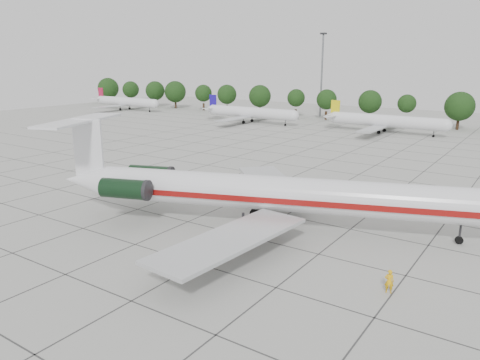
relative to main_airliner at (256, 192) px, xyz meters
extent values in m
plane|color=#A6A69F|center=(-7.10, 5.00, -3.95)|extent=(260.00, 260.00, 0.00)
cube|color=#383838|center=(-7.10, 20.00, -3.94)|extent=(170.00, 170.00, 0.02)
cylinder|color=silver|center=(2.49, 0.92, -0.04)|extent=(39.07, 17.40, 3.69)
cone|color=silver|center=(-19.03, -7.02, -0.04)|extent=(6.53, 5.40, 3.69)
cube|color=maroon|center=(1.84, 2.67, -0.32)|extent=(36.76, 13.62, 0.62)
cube|color=maroon|center=(3.14, -0.83, -0.32)|extent=(36.76, 13.62, 0.62)
cube|color=#B7BABC|center=(-3.62, 9.40, -1.55)|extent=(15.54, 15.47, 0.34)
cube|color=#B7BABC|center=(3.35, -9.50, -1.55)|extent=(6.52, 17.15, 0.34)
cube|color=black|center=(-13.60, -2.33, 0.30)|extent=(2.81, 2.22, 0.28)
cylinder|color=black|center=(-13.87, -1.60, 0.30)|extent=(5.77, 3.85, 2.13)
cube|color=black|center=(-11.86, -7.06, 0.30)|extent=(2.81, 2.22, 0.28)
cylinder|color=black|center=(-11.59, -7.79, 0.30)|extent=(5.77, 3.85, 2.13)
cube|color=silver|center=(-18.51, -6.83, 3.88)|extent=(3.47, 1.53, 6.71)
cube|color=silver|center=(-19.24, -7.10, 7.01)|extent=(7.80, 13.76, 0.25)
cylinder|color=black|center=(19.28, 7.11, -2.89)|extent=(0.29, 0.29, 2.13)
cylinder|color=black|center=(19.28, 7.11, -3.56)|extent=(0.84, 0.56, 0.78)
cylinder|color=black|center=(-1.67, 2.49, -2.50)|extent=(0.34, 0.34, 2.01)
cylinder|color=black|center=(-1.67, 2.49, -3.39)|extent=(1.28, 1.02, 1.12)
cylinder|color=black|center=(0.35, -2.97, -2.50)|extent=(0.34, 0.34, 2.01)
cylinder|color=black|center=(0.35, -2.97, -3.39)|extent=(1.28, 1.02, 1.12)
imported|color=#EAAA0D|center=(16.58, -6.76, -2.97)|extent=(0.82, 0.65, 1.95)
cylinder|color=silver|center=(-101.81, 75.13, -0.95)|extent=(27.20, 3.00, 3.00)
cube|color=#B7BABC|center=(-102.81, 75.13, -2.15)|extent=(3.50, 27.20, 0.25)
cube|color=#A81236|center=(-115.25, 75.13, 1.65)|extent=(2.40, 0.25, 3.60)
cylinder|color=black|center=(-102.81, 77.33, -3.55)|extent=(0.80, 0.45, 0.80)
cylinder|color=black|center=(-102.81, 72.93, -3.55)|extent=(0.80, 0.45, 0.80)
cylinder|color=silver|center=(-46.60, 71.06, -0.95)|extent=(27.20, 3.00, 3.00)
cube|color=#B7BABC|center=(-47.60, 71.06, -2.15)|extent=(3.50, 27.20, 0.25)
cube|color=#190A8D|center=(-60.04, 71.06, 1.65)|extent=(2.40, 0.25, 3.60)
cylinder|color=black|center=(-47.60, 73.26, -3.55)|extent=(0.80, 0.45, 0.80)
cylinder|color=black|center=(-47.60, 68.86, -3.55)|extent=(0.80, 0.45, 0.80)
cylinder|color=silver|center=(-8.88, 73.84, -0.95)|extent=(27.20, 3.00, 3.00)
cube|color=#B7BABC|center=(-9.88, 73.84, -2.15)|extent=(3.50, 27.20, 0.25)
cube|color=yellow|center=(-22.32, 73.84, 1.65)|extent=(2.40, 0.25, 3.60)
cylinder|color=black|center=(-9.88, 76.04, -3.55)|extent=(0.80, 0.45, 0.80)
cylinder|color=black|center=(-9.88, 71.64, -3.55)|extent=(0.80, 0.45, 0.80)
cylinder|color=#332114|center=(-128.50, 90.00, -2.70)|extent=(0.70, 0.70, 2.50)
sphere|color=black|center=(-128.50, 90.00, 2.05)|extent=(8.44, 8.44, 8.44)
cylinder|color=#332114|center=(-115.31, 90.00, -2.70)|extent=(0.70, 0.70, 2.50)
sphere|color=black|center=(-115.31, 90.00, 2.05)|extent=(6.44, 6.44, 6.44)
cylinder|color=#332114|center=(-102.12, 90.00, -2.70)|extent=(0.70, 0.70, 2.50)
sphere|color=black|center=(-102.12, 90.00, 2.05)|extent=(7.14, 7.14, 7.14)
cylinder|color=#332114|center=(-91.93, 90.00, -2.70)|extent=(0.70, 0.70, 2.50)
sphere|color=black|center=(-91.93, 90.00, 2.05)|extent=(7.79, 7.79, 7.79)
cylinder|color=#332114|center=(-78.74, 90.00, -2.70)|extent=(0.70, 0.70, 2.50)
sphere|color=black|center=(-78.74, 90.00, 2.05)|extent=(5.94, 5.94, 5.94)
cylinder|color=#332114|center=(-68.55, 90.00, -2.70)|extent=(0.70, 0.70, 2.50)
sphere|color=black|center=(-68.55, 90.00, 2.05)|extent=(6.57, 6.57, 6.57)
cylinder|color=#332114|center=(-55.36, 90.00, -2.70)|extent=(0.70, 0.70, 2.50)
sphere|color=black|center=(-55.36, 90.00, 2.05)|extent=(7.15, 7.15, 7.15)
cylinder|color=#332114|center=(-42.17, 90.00, -2.70)|extent=(0.70, 0.70, 2.50)
sphere|color=black|center=(-42.17, 90.00, 2.05)|extent=(5.43, 5.43, 5.43)
cylinder|color=#332114|center=(-31.98, 90.00, -2.70)|extent=(0.70, 0.70, 2.50)
sphere|color=black|center=(-31.98, 90.00, 2.05)|extent=(5.99, 5.99, 5.99)
cylinder|color=#332114|center=(-18.79, 90.00, -2.70)|extent=(0.70, 0.70, 2.50)
sphere|color=black|center=(-18.79, 90.00, 2.05)|extent=(6.50, 6.50, 6.50)
cylinder|color=#332114|center=(-8.60, 90.00, -2.70)|extent=(0.70, 0.70, 2.50)
sphere|color=black|center=(-8.60, 90.00, 2.05)|extent=(4.93, 4.93, 4.93)
cylinder|color=#332114|center=(4.59, 90.00, -2.70)|extent=(0.70, 0.70, 2.50)
sphere|color=black|center=(4.59, 90.00, 2.05)|extent=(7.40, 7.40, 7.40)
cylinder|color=slate|center=(-37.10, 97.00, 8.55)|extent=(0.56, 0.56, 25.00)
cube|color=black|center=(-37.10, 97.00, 21.25)|extent=(1.60, 1.60, 0.50)
camera|label=1|loc=(25.61, -40.74, 13.79)|focal=35.00mm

